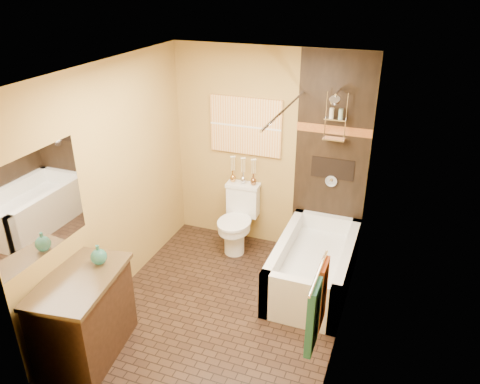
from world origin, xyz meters
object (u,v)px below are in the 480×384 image
at_px(toilet, 238,219).
at_px(vanity, 84,316).
at_px(sunset_painting, 246,126).
at_px(bathtub, 313,269).

xyz_separation_m(toilet, vanity, (-0.65, -2.20, 0.01)).
xyz_separation_m(sunset_painting, toilet, (-0.00, -0.27, -1.13)).
bearing_deg(bathtub, sunset_painting, 146.10).
bearing_deg(vanity, sunset_painting, 67.38).
xyz_separation_m(bathtub, vanity, (-1.72, -1.75, 0.20)).
height_order(bathtub, vanity, vanity).
height_order(sunset_painting, bathtub, sunset_painting).
bearing_deg(sunset_painting, toilet, -90.00).
relative_size(sunset_painting, toilet, 1.09).
bearing_deg(vanity, bathtub, 37.42).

